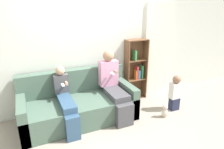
{
  "coord_description": "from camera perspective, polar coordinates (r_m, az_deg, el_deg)",
  "views": [
    {
      "loc": [
        -1.19,
        -2.72,
        2.08
      ],
      "look_at": [
        0.34,
        0.63,
        0.77
      ],
      "focal_mm": 32.0,
      "sensor_mm": 36.0,
      "label": 1
    }
  ],
  "objects": [
    {
      "name": "toddler_standing",
      "position": [
        4.26,
        17.63,
        -4.94
      ],
      "size": [
        0.23,
        0.16,
        0.75
      ],
      "color": "#232842",
      "rests_on": "ground_plane"
    },
    {
      "name": "couch",
      "position": [
        3.84,
        -9.6,
        -8.47
      ],
      "size": [
        2.06,
        0.95,
        0.89
      ],
      "color": "#4C6656",
      "rests_on": "ground_plane"
    },
    {
      "name": "curtain_panel",
      "position": [
        4.84,
        12.85,
        6.91
      ],
      "size": [
        0.7,
        0.04,
        2.12
      ],
      "color": "silver",
      "rests_on": "ground_plane"
    },
    {
      "name": "ground_plane",
      "position": [
        3.63,
        -0.74,
        -15.45
      ],
      "size": [
        14.0,
        14.0,
        0.0
      ],
      "primitive_type": "plane",
      "color": "#9E9384"
    },
    {
      "name": "teddy_bear",
      "position": [
        4.05,
        14.88,
        -10.07
      ],
      "size": [
        0.13,
        0.11,
        0.27
      ],
      "color": "beige",
      "rests_on": "ground_plane"
    },
    {
      "name": "child_seated",
      "position": [
        3.54,
        -13.01,
        -7.2
      ],
      "size": [
        0.26,
        0.88,
        1.03
      ],
      "color": "#335170",
      "rests_on": "ground_plane"
    },
    {
      "name": "adult_seated",
      "position": [
        3.81,
        0.46,
        -2.8
      ],
      "size": [
        0.37,
        0.89,
        1.24
      ],
      "color": "#47474C",
      "rests_on": "ground_plane"
    },
    {
      "name": "back_wall",
      "position": [
        4.06,
        -7.03,
        7.97
      ],
      "size": [
        10.0,
        0.06,
        2.55
      ],
      "color": "silver",
      "rests_on": "ground_plane"
    },
    {
      "name": "bookshelf",
      "position": [
        4.54,
        6.6,
        0.93
      ],
      "size": [
        0.49,
        0.24,
        1.36
      ],
      "color": "brown",
      "rests_on": "ground_plane"
    }
  ]
}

